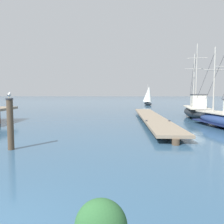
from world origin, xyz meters
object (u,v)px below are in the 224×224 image
object	(u,v)px
perched_seagull	(9,95)
mooring_piling	(10,123)
distant_sailboat	(148,96)
fishing_boat_0	(196,110)

from	to	relation	value
perched_seagull	mooring_piling	bearing A→B (deg)	108.83
mooring_piling	distant_sailboat	world-z (taller)	distant_sailboat
distant_sailboat	fishing_boat_0	bearing A→B (deg)	-84.23
fishing_boat_0	mooring_piling	xyz separation A→B (m)	(-11.86, -13.57, 0.39)
fishing_boat_0	distant_sailboat	xyz separation A→B (m)	(-2.43, 24.00, 1.17)
mooring_piling	distant_sailboat	bearing A→B (deg)	75.90
fishing_boat_0	perched_seagull	world-z (taller)	fishing_boat_0
fishing_boat_0	distant_sailboat	world-z (taller)	fishing_boat_0
mooring_piling	perched_seagull	size ratio (longest dim) A/B	5.88
mooring_piling	distant_sailboat	xyz separation A→B (m)	(9.44, 37.57, 0.78)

